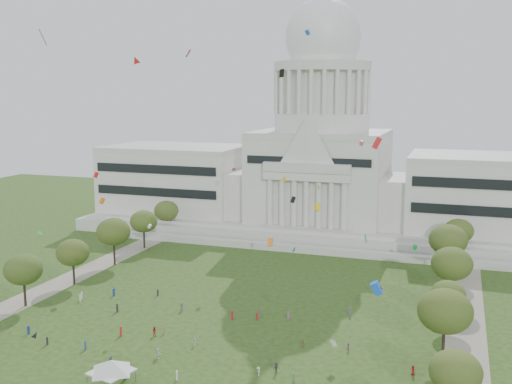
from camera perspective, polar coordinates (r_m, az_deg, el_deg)
name	(u,v)px	position (r m, az deg, el deg)	size (l,w,h in m)	color
ground	(172,369)	(108.65, -8.04, -16.36)	(400.00, 400.00, 0.00)	#264214
capitol	(321,166)	(207.02, 6.17, 2.46)	(160.00, 64.50, 91.30)	#B8B6AC
path_left	(51,288)	(156.71, -18.93, -8.60)	(8.00, 160.00, 0.04)	gray
path_right	(465,339)	(126.04, 19.29, -13.07)	(8.00, 160.00, 0.04)	gray
row_tree_r_1	(456,372)	(93.83, 18.47, -15.93)	(7.58, 7.58, 10.78)	black
row_tree_l_2	(23,269)	(143.11, -21.29, -6.89)	(8.42, 8.42, 11.97)	black
row_tree_r_2	(445,311)	(110.84, 17.56, -10.77)	(9.55, 9.55, 13.58)	black
row_tree_l_3	(73,253)	(155.15, -17.06, -5.53)	(8.12, 8.12, 11.55)	black
row_tree_r_3	(448,295)	(127.80, 17.82, -9.30)	(7.01, 7.01, 9.98)	black
row_tree_l_4	(113,232)	(169.70, -13.42, -3.70)	(9.29, 9.29, 13.21)	black
row_tree_r_4	(452,264)	(142.06, 18.16, -6.51)	(9.19, 9.19, 13.06)	black
row_tree_l_5	(144,221)	(186.01, -10.66, -2.77)	(8.33, 8.33, 11.85)	black
row_tree_r_5	(448,240)	(161.44, 17.84, -4.37)	(9.82, 9.82, 13.96)	black
row_tree_l_6	(166,211)	(202.41, -8.54, -1.77)	(8.19, 8.19, 11.64)	black
row_tree_r_6	(459,231)	(179.24, 18.73, -3.54)	(8.42, 8.42, 11.97)	black
event_tent	(111,366)	(103.27, -13.63, -15.77)	(10.06, 10.06, 4.62)	#4C4C4C
person_0	(413,370)	(108.73, 14.72, -16.08)	(0.82, 0.53, 1.67)	#B21E1E
person_2	(348,347)	(115.28, 8.80, -14.39)	(0.75, 0.46, 1.54)	#994C8C
person_3	(258,371)	(105.03, 0.23, -16.72)	(1.04, 0.54, 1.61)	silver
person_4	(195,341)	(116.84, -5.86, -13.91)	(1.08, 0.59, 1.85)	silver
person_5	(158,353)	(112.54, -9.34, -14.92)	(1.75, 0.69, 1.89)	silver
person_7	(113,374)	(106.88, -13.48, -16.50)	(0.60, 0.44, 1.64)	#33723F
person_8	(154,331)	(122.07, -9.65, -12.94)	(0.91, 0.56, 1.87)	#B21E1E
person_9	(276,368)	(106.02, 1.95, -16.38)	(1.22, 0.63, 1.89)	#26262B
person_10	(303,343)	(115.81, 4.47, -14.16)	(0.98, 0.53, 1.67)	olive
distant_crowd	(150,324)	(125.88, -10.04, -12.29)	(64.37, 40.91, 1.89)	#26262B
kite_swarm	(182,200)	(104.78, -7.08, -0.80)	(79.10, 103.17, 64.85)	#E54C8C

